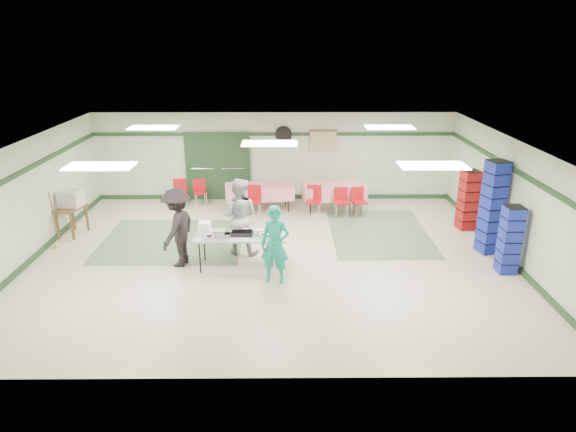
{
  "coord_description": "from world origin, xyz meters",
  "views": [
    {
      "loc": [
        0.31,
        -11.0,
        4.93
      ],
      "look_at": [
        0.4,
        -0.3,
        1.11
      ],
      "focal_mm": 32.0,
      "sensor_mm": 36.0,
      "label": 1
    }
  ],
  "objects_px": {
    "chair_d": "(254,198)",
    "chair_b": "(314,198)",
    "serving_table": "(241,236)",
    "chair_loose_a": "(200,190)",
    "crate_stack_blue_b": "(510,240)",
    "volunteer_teal": "(275,245)",
    "chair_c": "(358,199)",
    "office_printer": "(71,198)",
    "dining_table_b": "(259,191)",
    "volunteer_grey": "(239,216)",
    "broom": "(54,218)",
    "chair_loose_b": "(180,190)",
    "dining_table_a": "(334,191)",
    "printer_table": "(71,212)",
    "crate_stack_red": "(468,200)",
    "volunteer_dark": "(178,227)",
    "chair_a": "(341,199)",
    "crate_stack_blue_a": "(492,207)"
  },
  "relations": [
    {
      "from": "chair_d",
      "to": "chair_b",
      "type": "bearing_deg",
      "value": 1.58
    },
    {
      "from": "serving_table",
      "to": "chair_b",
      "type": "height_order",
      "value": "chair_b"
    },
    {
      "from": "chair_loose_a",
      "to": "crate_stack_blue_b",
      "type": "distance_m",
      "value": 8.79
    },
    {
      "from": "crate_stack_blue_b",
      "to": "volunteer_teal",
      "type": "bearing_deg",
      "value": -175.32
    },
    {
      "from": "chair_c",
      "to": "office_printer",
      "type": "xyz_separation_m",
      "value": [
        -7.57,
        -1.29,
        0.44
      ]
    },
    {
      "from": "crate_stack_blue_b",
      "to": "chair_loose_a",
      "type": "bearing_deg",
      "value": 147.29
    },
    {
      "from": "dining_table_b",
      "to": "chair_b",
      "type": "relative_size",
      "value": 2.33
    },
    {
      "from": "volunteer_grey",
      "to": "broom",
      "type": "height_order",
      "value": "volunteer_grey"
    },
    {
      "from": "chair_loose_a",
      "to": "crate_stack_blue_b",
      "type": "bearing_deg",
      "value": -52.04
    },
    {
      "from": "chair_d",
      "to": "chair_loose_b",
      "type": "xyz_separation_m",
      "value": [
        -2.24,
        0.84,
        -0.03
      ]
    },
    {
      "from": "dining_table_a",
      "to": "office_printer",
      "type": "height_order",
      "value": "office_printer"
    },
    {
      "from": "serving_table",
      "to": "printer_table",
      "type": "bearing_deg",
      "value": 156.46
    },
    {
      "from": "crate_stack_blue_b",
      "to": "broom",
      "type": "distance_m",
      "value": 10.49
    },
    {
      "from": "printer_table",
      "to": "office_printer",
      "type": "distance_m",
      "value": 0.35
    },
    {
      "from": "volunteer_grey",
      "to": "printer_table",
      "type": "distance_m",
      "value": 4.59
    },
    {
      "from": "crate_stack_red",
      "to": "chair_loose_a",
      "type": "bearing_deg",
      "value": 164.24
    },
    {
      "from": "chair_b",
      "to": "office_printer",
      "type": "distance_m",
      "value": 6.45
    },
    {
      "from": "volunteer_dark",
      "to": "chair_d",
      "type": "relative_size",
      "value": 2.01
    },
    {
      "from": "crate_stack_blue_b",
      "to": "volunteer_grey",
      "type": "bearing_deg",
      "value": 169.36
    },
    {
      "from": "volunteer_grey",
      "to": "chair_a",
      "type": "bearing_deg",
      "value": -122.01
    },
    {
      "from": "chair_loose_a",
      "to": "chair_loose_b",
      "type": "xyz_separation_m",
      "value": [
        -0.55,
        -0.19,
        0.04
      ]
    },
    {
      "from": "chair_b",
      "to": "chair_d",
      "type": "height_order",
      "value": "chair_d"
    },
    {
      "from": "volunteer_teal",
      "to": "chair_loose_a",
      "type": "bearing_deg",
      "value": 127.24
    },
    {
      "from": "chair_d",
      "to": "crate_stack_blue_a",
      "type": "bearing_deg",
      "value": -22.97
    },
    {
      "from": "chair_b",
      "to": "printer_table",
      "type": "relative_size",
      "value": 0.99
    },
    {
      "from": "chair_a",
      "to": "printer_table",
      "type": "distance_m",
      "value": 7.22
    },
    {
      "from": "dining_table_b",
      "to": "chair_d",
      "type": "xyz_separation_m",
      "value": [
        -0.13,
        -0.56,
        -0.02
      ]
    },
    {
      "from": "printer_table",
      "to": "chair_a",
      "type": "bearing_deg",
      "value": 23.92
    },
    {
      "from": "dining_table_b",
      "to": "office_printer",
      "type": "distance_m",
      "value": 5.1
    },
    {
      "from": "volunteer_grey",
      "to": "crate_stack_blue_b",
      "type": "height_order",
      "value": "volunteer_grey"
    },
    {
      "from": "serving_table",
      "to": "chair_a",
      "type": "relative_size",
      "value": 2.44
    },
    {
      "from": "volunteer_teal",
      "to": "dining_table_b",
      "type": "xyz_separation_m",
      "value": [
        -0.54,
        4.69,
        -0.26
      ]
    },
    {
      "from": "volunteer_dark",
      "to": "crate_stack_blue_b",
      "type": "bearing_deg",
      "value": 102.45
    },
    {
      "from": "volunteer_teal",
      "to": "chair_b",
      "type": "xyz_separation_m",
      "value": [
        1.03,
        4.12,
        -0.29
      ]
    },
    {
      "from": "chair_d",
      "to": "office_printer",
      "type": "bearing_deg",
      "value": -162.56
    },
    {
      "from": "printer_table",
      "to": "broom",
      "type": "bearing_deg",
      "value": -83.08
    },
    {
      "from": "crate_stack_blue_a",
      "to": "volunteer_grey",
      "type": "bearing_deg",
      "value": 179.97
    },
    {
      "from": "chair_loose_b",
      "to": "office_printer",
      "type": "bearing_deg",
      "value": -150.13
    },
    {
      "from": "crate_stack_blue_a",
      "to": "broom",
      "type": "height_order",
      "value": "crate_stack_blue_a"
    },
    {
      "from": "volunteer_teal",
      "to": "chair_c",
      "type": "xyz_separation_m",
      "value": [
        2.3,
        4.12,
        -0.32
      ]
    },
    {
      "from": "crate_stack_blue_b",
      "to": "serving_table",
      "type": "bearing_deg",
      "value": 176.65
    },
    {
      "from": "chair_b",
      "to": "crate_stack_red",
      "type": "bearing_deg",
      "value": -4.48
    },
    {
      "from": "volunteer_teal",
      "to": "chair_loose_b",
      "type": "height_order",
      "value": "volunteer_teal"
    },
    {
      "from": "chair_c",
      "to": "chair_a",
      "type": "bearing_deg",
      "value": 163.9
    },
    {
      "from": "volunteer_grey",
      "to": "chair_loose_a",
      "type": "xyz_separation_m",
      "value": [
        -1.51,
        3.64,
        -0.44
      ]
    },
    {
      "from": "chair_c",
      "to": "printer_table",
      "type": "distance_m",
      "value": 7.7
    },
    {
      "from": "crate_stack_red",
      "to": "crate_stack_blue_a",
      "type": "bearing_deg",
      "value": -90.0
    },
    {
      "from": "crate_stack_blue_b",
      "to": "chair_b",
      "type": "bearing_deg",
      "value": 137.14
    },
    {
      "from": "crate_stack_blue_a",
      "to": "chair_d",
      "type": "bearing_deg",
      "value": 155.38
    },
    {
      "from": "chair_a",
      "to": "dining_table_a",
      "type": "bearing_deg",
      "value": 102.49
    }
  ]
}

